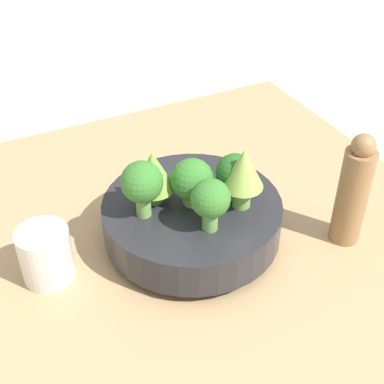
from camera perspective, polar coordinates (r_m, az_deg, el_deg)
name	(u,v)px	position (r m, az deg, el deg)	size (l,w,h in m)	color
ground_plane	(205,263)	(0.86, 1.43, -7.60)	(6.00, 6.00, 0.00)	beige
table	(206,253)	(0.84, 1.45, -6.48)	(0.80, 0.88, 0.05)	tan
bowl	(192,219)	(0.81, 0.00, -2.85)	(0.27, 0.27, 0.07)	#28282D
broccoli_floret_back	(211,200)	(0.71, 1.99, -0.89)	(0.05, 0.05, 0.08)	#6BA34C
broccoli_floret_center	(192,181)	(0.76, 0.00, 1.22)	(0.06, 0.06, 0.07)	#7AB256
broccoli_floret_left	(234,173)	(0.77, 4.54, 2.03)	(0.06, 0.06, 0.07)	#7AB256
romanesco_piece_far	(243,171)	(0.75, 5.49, 2.21)	(0.06, 0.06, 0.10)	#7AB256
broccoli_floret_right	(142,184)	(0.74, -5.35, 0.89)	(0.06, 0.06, 0.09)	#7AB256
romanesco_piece_near	(153,172)	(0.76, -4.19, 2.12)	(0.06, 0.06, 0.09)	#609347
cup	(46,255)	(0.77, -15.33, -6.47)	(0.07, 0.07, 0.08)	silver
pepper_mill	(353,192)	(0.81, 16.81, 0.02)	(0.05, 0.05, 0.18)	#997047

